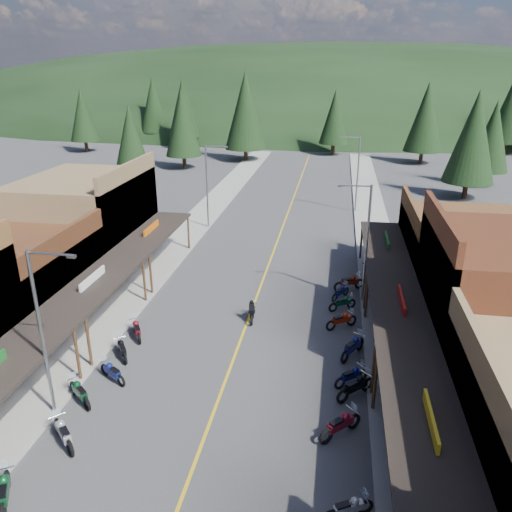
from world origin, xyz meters
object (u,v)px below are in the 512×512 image
at_px(pine_9, 492,136).
at_px(bike_west_4, 63,432).
at_px(pine_4, 426,117).
at_px(pedestrian_east_a, 393,377).
at_px(streetlight_2, 365,239).
at_px(pine_5, 512,107).
at_px(shop_west_2, 15,285).
at_px(pine_7, 153,105).
at_px(pine_1, 183,108).
at_px(bike_east_4, 349,507).
at_px(streetlight_0, 44,328).
at_px(rider_on_bike, 252,312).
at_px(bike_west_7, 122,348).
at_px(bike_east_9, 342,319).
at_px(bike_east_6, 356,385).
at_px(pine_8, 131,137).
at_px(bike_west_8, 137,329).
at_px(pine_3, 335,117).
at_px(bike_west_5, 80,391).
at_px(bike_east_11, 341,291).
at_px(bike_east_10, 342,302).
at_px(shop_east_2, 505,303).
at_px(bike_east_5, 341,423).
at_px(streetlight_3, 356,171).
at_px(pine_0, 83,115).
at_px(pine_10, 182,123).
at_px(shop_east_3, 460,255).
at_px(streetlight_1, 208,183).
at_px(bike_west_6, 112,371).
at_px(bike_east_12, 349,282).
at_px(pedestrian_east_b, 368,263).
at_px(bike_east_7, 352,375).
at_px(pine_11, 473,137).
at_px(shop_west_3, 88,222).
at_px(bike_east_8, 353,346).
at_px(pine_2, 245,110).

xyz_separation_m(pine_9, bike_west_4, (-29.66, -52.72, -5.73)).
height_order(pine_4, pedestrian_east_a, pine_4).
xyz_separation_m(streetlight_2, pine_5, (27.05, 64.00, 3.53)).
relative_size(shop_west_2, pine_7, 0.87).
xyz_separation_m(shop_west_2, pine_1, (-10.25, 68.30, 4.70)).
distance_m(pine_1, bike_east_4, 85.27).
xyz_separation_m(streetlight_0, rider_on_bike, (7.21, 10.30, -3.88)).
bearing_deg(bike_west_7, bike_east_9, -11.18).
height_order(bike_west_7, bike_east_6, bike_east_6).
relative_size(pine_8, pedestrian_east_a, 6.06).
distance_m(bike_west_7, bike_west_8, 2.12).
distance_m(pine_3, pine_9, 29.00).
relative_size(pine_1, bike_west_5, 5.77).
bearing_deg(bike_east_11, bike_east_9, -55.97).
bearing_deg(bike_east_10, bike_east_4, -32.15).
bearing_deg(bike_west_8, shop_east_2, -29.19).
bearing_deg(streetlight_2, bike_east_6, -92.95).
relative_size(pine_7, bike_east_5, 5.51).
bearing_deg(pine_7, bike_west_5, -72.44).
distance_m(pine_4, pine_9, 16.18).
height_order(streetlight_3, pine_0, pine_0).
bearing_deg(pine_10, shop_east_3, -50.63).
relative_size(pine_4, bike_west_5, 5.77).
distance_m(pine_3, rider_on_bike, 62.10).
xyz_separation_m(streetlight_1, bike_west_6, (1.37, -25.16, -3.89)).
relative_size(pine_4, bike_east_12, 5.45).
bearing_deg(bike_east_11, pedestrian_east_b, 97.47).
bearing_deg(pine_9, bike_east_11, -116.51).
distance_m(bike_east_6, rider_on_bike, 9.18).
height_order(streetlight_0, pine_7, pine_7).
bearing_deg(pedestrian_east_b, bike_west_6, 19.23).
relative_size(pine_8, bike_east_10, 5.11).
relative_size(pine_1, bike_east_6, 5.47).
height_order(bike_west_4, pedestrian_east_a, pedestrian_east_a).
bearing_deg(pedestrian_east_a, bike_east_11, 175.86).
bearing_deg(pine_4, pine_7, 162.26).
bearing_deg(streetlight_1, bike_west_5, -88.75).
relative_size(pine_8, bike_east_7, 5.03).
relative_size(pine_11, pedestrian_east_a, 7.52).
bearing_deg(shop_west_3, bike_east_11, -9.00).
bearing_deg(bike_east_7, pine_4, 130.67).
xyz_separation_m(streetlight_1, bike_east_8, (13.30, -20.92, -3.80)).
relative_size(pine_2, pine_8, 1.40).
bearing_deg(streetlight_1, pine_5, 50.68).
height_order(bike_west_5, bike_east_11, bike_west_5).
distance_m(pine_1, bike_west_7, 73.60).
bearing_deg(pine_5, streetlight_0, -117.70).
distance_m(streetlight_3, pine_10, 32.06).
bearing_deg(pine_2, bike_east_4, -76.65).
relative_size(bike_east_6, bike_east_9, 1.09).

